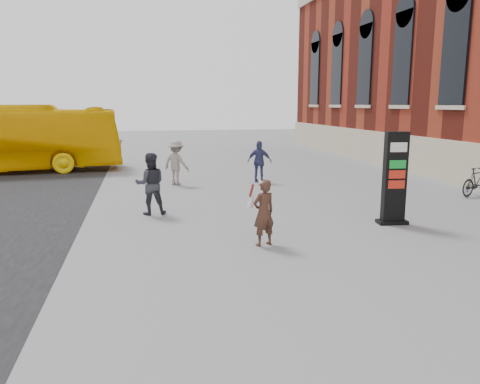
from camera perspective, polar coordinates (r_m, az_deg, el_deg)
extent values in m
plane|color=#9E9EA3|center=(10.75, 6.59, -7.26)|extent=(100.00, 100.00, 0.00)
cube|color=beige|center=(20.35, 27.02, 2.75)|extent=(0.18, 44.00, 1.80)
cube|color=black|center=(13.55, 18.33, 1.58)|extent=(0.64, 0.33, 2.57)
cube|color=black|center=(13.78, 18.03, -3.48)|extent=(0.86, 0.50, 0.10)
cube|color=white|center=(13.44, 18.54, 5.25)|extent=(0.49, 0.34, 0.26)
cube|color=#0E7824|center=(13.49, 18.43, 3.30)|extent=(0.49, 0.34, 0.23)
cube|color=#9F1E10|center=(13.53, 18.36, 2.14)|extent=(0.49, 0.34, 0.23)
cube|color=#9F1E10|center=(13.57, 18.29, 0.98)|extent=(0.49, 0.34, 0.23)
imported|color=#3F251B|center=(10.97, 2.91, -2.54)|extent=(0.67, 0.55, 1.59)
cylinder|color=white|center=(10.83, 2.94, 1.18)|extent=(0.22, 0.22, 0.05)
cone|color=white|center=(11.20, 3.05, -0.77)|extent=(0.23, 0.27, 0.38)
cylinder|color=maroon|center=(11.16, 3.06, 0.40)|extent=(0.11, 0.16, 0.33)
cone|color=white|center=(10.99, 1.42, -0.98)|extent=(0.27, 0.23, 0.38)
cylinder|color=maroon|center=(10.95, 1.42, 0.21)|extent=(0.15, 0.12, 0.33)
imported|color=#2E2F37|center=(14.31, -10.87, 0.98)|extent=(0.93, 0.74, 1.87)
imported|color=gray|center=(19.47, -7.77, 3.57)|extent=(1.34, 1.30, 1.84)
imported|color=#393E6C|center=(19.94, 2.39, 3.72)|extent=(1.12, 0.79, 1.77)
imported|color=black|center=(19.05, 26.94, 1.13)|extent=(1.79, 1.05, 1.04)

